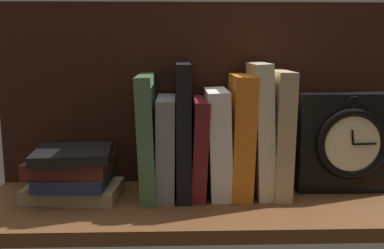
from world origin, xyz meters
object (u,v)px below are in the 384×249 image
(book_maroon_dawkins, at_px, (199,147))
(book_cream_twain, at_px, (260,129))
(book_gray_chess, at_px, (166,146))
(book_white_catcher, at_px, (218,142))
(book_tan_shortstories, at_px, (278,133))
(book_stack_side, at_px, (73,174))
(book_green_romantic, at_px, (148,136))
(framed_clock, at_px, (347,143))
(book_orange_pandolfini, at_px, (240,135))
(book_black_skeptic, at_px, (183,130))

(book_maroon_dawkins, xyz_separation_m, book_cream_twain, (0.12, 0.00, 0.03))
(book_gray_chess, bearing_deg, book_cream_twain, 0.00)
(book_white_catcher, bearing_deg, book_cream_twain, 0.00)
(book_tan_shortstories, relative_size, book_stack_side, 1.32)
(book_green_romantic, distance_m, framed_clock, 0.40)
(book_maroon_dawkins, height_order, book_orange_pandolfini, book_orange_pandolfini)
(book_maroon_dawkins, distance_m, book_tan_shortstories, 0.16)
(book_orange_pandolfini, bearing_deg, book_cream_twain, 0.00)
(book_gray_chess, relative_size, book_black_skeptic, 0.75)
(book_green_romantic, xyz_separation_m, book_maroon_dawkins, (0.10, 0.00, -0.02))
(book_white_catcher, xyz_separation_m, framed_clock, (0.26, 0.00, -0.00))
(book_gray_chess, relative_size, book_tan_shortstories, 0.79)
(book_cream_twain, bearing_deg, book_stack_side, -176.60)
(book_white_catcher, relative_size, book_tan_shortstories, 0.85)
(book_orange_pandolfini, bearing_deg, book_black_skeptic, 180.00)
(book_gray_chess, bearing_deg, book_tan_shortstories, 0.00)
(book_white_catcher, distance_m, book_cream_twain, 0.09)
(book_white_catcher, bearing_deg, book_black_skeptic, 180.00)
(book_white_catcher, relative_size, framed_clock, 1.04)
(book_orange_pandolfini, relative_size, book_cream_twain, 0.91)
(book_white_catcher, bearing_deg, book_maroon_dawkins, 180.00)
(book_black_skeptic, distance_m, book_tan_shortstories, 0.19)
(book_maroon_dawkins, xyz_separation_m, book_tan_shortstories, (0.16, 0.00, 0.03))
(book_maroon_dawkins, height_order, framed_clock, framed_clock)
(book_cream_twain, xyz_separation_m, book_stack_side, (-0.37, -0.02, -0.08))
(book_maroon_dawkins, height_order, book_tan_shortstories, book_tan_shortstories)
(book_maroon_dawkins, distance_m, framed_clock, 0.30)
(book_green_romantic, distance_m, book_orange_pandolfini, 0.18)
(book_gray_chess, distance_m, book_orange_pandolfini, 0.15)
(book_maroon_dawkins, height_order, book_cream_twain, book_cream_twain)
(book_maroon_dawkins, bearing_deg, book_stack_side, -174.92)
(book_green_romantic, bearing_deg, book_cream_twain, 0.00)
(book_white_catcher, relative_size, book_cream_twain, 0.80)
(book_green_romantic, height_order, book_cream_twain, book_cream_twain)
(book_cream_twain, bearing_deg, framed_clock, 1.21)
(book_maroon_dawkins, height_order, book_stack_side, book_maroon_dawkins)
(book_black_skeptic, height_order, framed_clock, book_black_skeptic)
(book_white_catcher, relative_size, book_orange_pandolfini, 0.88)
(book_gray_chess, height_order, book_stack_side, book_gray_chess)
(book_orange_pandolfini, distance_m, framed_clock, 0.22)
(book_green_romantic, distance_m, book_white_catcher, 0.14)
(book_tan_shortstories, distance_m, framed_clock, 0.14)
(book_tan_shortstories, xyz_separation_m, book_stack_side, (-0.40, -0.02, -0.07))
(book_orange_pandolfini, xyz_separation_m, book_cream_twain, (0.04, 0.00, 0.01))
(book_green_romantic, xyz_separation_m, book_cream_twain, (0.22, 0.00, 0.01))
(book_cream_twain, xyz_separation_m, framed_clock, (0.18, 0.00, -0.03))
(book_orange_pandolfini, xyz_separation_m, book_stack_side, (-0.33, -0.02, -0.07))
(book_gray_chess, relative_size, framed_clock, 0.97)
(book_gray_chess, xyz_separation_m, book_tan_shortstories, (0.22, 0.00, 0.03))
(book_gray_chess, xyz_separation_m, framed_clock, (0.36, 0.00, 0.00))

